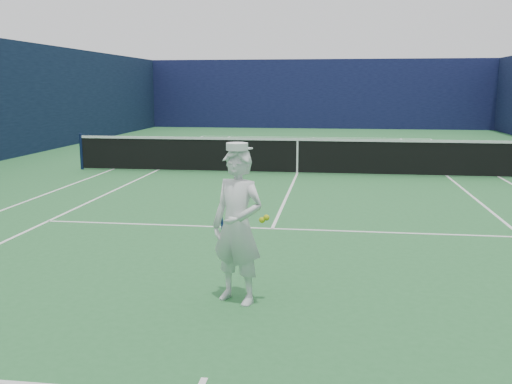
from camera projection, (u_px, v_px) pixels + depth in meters
ground at (297, 174)px, 16.08m from camera, size 80.00×80.00×0.00m
court_markings at (297, 174)px, 16.08m from camera, size 11.03×23.83×0.01m
windscreen_fence at (298, 102)px, 15.71m from camera, size 20.12×36.12×4.00m
tennis_net at (297, 154)px, 15.98m from camera, size 12.88×0.09×1.07m
tennis_player at (238, 226)px, 6.37m from camera, size 0.76×0.73×1.82m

